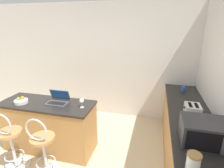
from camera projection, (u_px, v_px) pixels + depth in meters
wall_back at (103, 62)px, 4.08m from camera, size 12.00×0.06×2.60m
breakfast_bar at (49, 126)px, 3.04m from camera, size 1.59×0.61×0.88m
counter_right at (187, 143)px, 2.60m from camera, size 0.63×2.88×0.88m
bar_stool_near at (11, 143)px, 2.58m from camera, size 0.40×0.40×0.98m
bar_stool_far at (43, 149)px, 2.45m from camera, size 0.40×0.40×0.98m
laptop at (58, 99)px, 2.91m from camera, size 0.35×0.25×0.20m
microwave at (203, 132)px, 1.88m from camera, size 0.46×0.39×0.27m
toaster at (192, 110)px, 2.48m from camera, size 0.22×0.25×0.16m
wine_glass_tall at (82, 101)px, 2.71m from camera, size 0.07×0.07×0.15m
fruit_bowl at (21, 101)px, 2.89m from camera, size 0.22×0.22×0.11m
storage_jar at (193, 164)px, 1.48m from camera, size 0.12×0.12×0.21m
mug_blue at (183, 89)px, 3.41m from camera, size 0.10×0.08×0.09m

